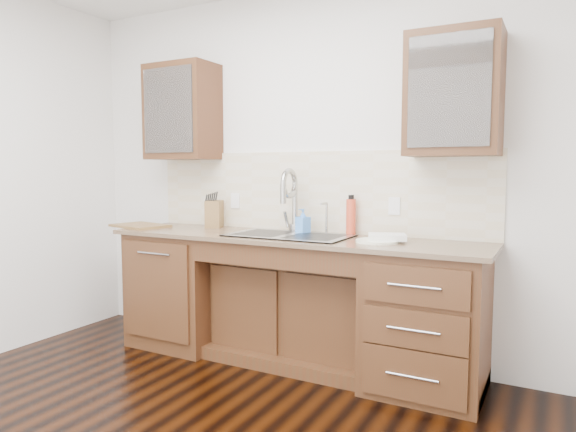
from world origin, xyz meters
The scene contains 23 objects.
wall_back centered at (0.00, 1.80, 1.35)m, with size 4.00×0.10×2.70m, color white.
base_cabinet_left centered at (-0.95, 1.44, 0.44)m, with size 0.70×0.62×0.88m, color #593014.
base_cabinet_center centered at (0.00, 1.53, 0.35)m, with size 1.20×0.44×0.70m, color #593014.
base_cabinet_right centered at (0.95, 1.44, 0.44)m, with size 0.70×0.62×0.88m, color #593014.
countertop centered at (0.00, 1.43, 0.90)m, with size 2.70×0.65×0.03m, color #84705B.
backsplash centered at (0.00, 1.74, 1.21)m, with size 2.70×0.02×0.59m, color beige.
sink centered at (0.00, 1.41, 0.83)m, with size 0.84×0.46×0.19m, color #9E9EA5.
faucet centered at (-0.07, 1.64, 1.11)m, with size 0.04×0.04×0.40m, color #999993.
filter_tap centered at (0.18, 1.65, 1.03)m, with size 0.02×0.02×0.24m, color #999993.
upper_cabinet_left centered at (-1.05, 1.58, 1.83)m, with size 0.55×0.34×0.75m, color #593014.
upper_cabinet_right centered at (1.05, 1.58, 1.83)m, with size 0.55×0.34×0.75m, color #593014.
outlet_left centered at (-0.65, 1.73, 1.12)m, with size 0.08×0.01×0.12m, color white.
outlet_right centered at (0.65, 1.73, 1.12)m, with size 0.08×0.01×0.12m, color white.
soap_bottle centered at (0.03, 1.57, 1.00)m, with size 0.08×0.08×0.18m, color #4A91EE.
water_bottle centered at (0.36, 1.67, 1.04)m, with size 0.07×0.07×0.25m, color red.
plate centered at (0.64, 1.40, 0.92)m, with size 0.27×0.27×0.02m, color white.
dish_towel centered at (0.69, 1.44, 0.94)m, with size 0.23×0.17×0.04m, color silver.
knife_block centered at (-0.79, 1.63, 1.02)m, with size 0.12×0.19×0.21m, color #A88130.
cutting_board centered at (-1.32, 1.36, 0.92)m, with size 0.44×0.31×0.02m, color brown.
cup_left_a centered at (-1.19, 1.58, 1.77)m, with size 0.11×0.11×0.09m, color white.
cup_left_b centered at (-0.96, 1.58, 1.77)m, with size 0.11×0.11×0.10m, color white.
cup_right_a centered at (0.91, 1.58, 1.78)m, with size 0.14×0.14×0.11m, color white.
cup_right_b centered at (1.16, 1.58, 1.77)m, with size 0.09×0.09×0.09m, color white.
Camera 1 is at (1.64, -1.70, 1.36)m, focal length 32.00 mm.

